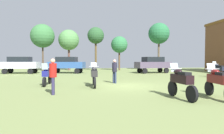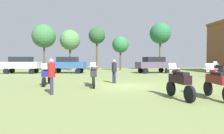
{
  "view_description": "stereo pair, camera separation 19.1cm",
  "coord_description": "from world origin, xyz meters",
  "px_view_note": "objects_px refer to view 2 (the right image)",
  "views": [
    {
      "loc": [
        -2.1,
        -12.0,
        1.67
      ],
      "look_at": [
        -0.35,
        3.46,
        1.08
      ],
      "focal_mm": 30.93,
      "sensor_mm": 36.0,
      "label": 1
    },
    {
      "loc": [
        -1.91,
        -12.02,
        1.67
      ],
      "look_at": [
        -0.35,
        3.46,
        1.08
      ],
      "focal_mm": 30.93,
      "sensor_mm": 36.0,
      "label": 2
    }
  ],
  "objects_px": {
    "tree_6": "(160,34)",
    "person_2": "(114,69)",
    "tree_4": "(97,36)",
    "tree_1": "(70,40)",
    "motorcycle_4": "(220,70)",
    "car_3": "(68,64)",
    "motorcycle_5": "(47,74)",
    "car_1": "(154,64)",
    "motorcycle_2": "(179,81)",
    "tree_5": "(120,45)",
    "person_1": "(52,74)",
    "motorcycle_3": "(217,82)",
    "motorcycle_8": "(93,75)",
    "car_2": "(21,64)",
    "tree_3": "(44,36)"
  },
  "relations": [
    {
      "from": "motorcycle_4",
      "to": "car_3",
      "type": "height_order",
      "value": "car_3"
    },
    {
      "from": "tree_6",
      "to": "motorcycle_8",
      "type": "bearing_deg",
      "value": -120.55
    },
    {
      "from": "motorcycle_2",
      "to": "tree_4",
      "type": "distance_m",
      "value": 22.71
    },
    {
      "from": "car_2",
      "to": "tree_3",
      "type": "bearing_deg",
      "value": -10.57
    },
    {
      "from": "tree_3",
      "to": "tree_6",
      "type": "xyz_separation_m",
      "value": [
        17.94,
        0.4,
        0.68
      ]
    },
    {
      "from": "tree_4",
      "to": "tree_1",
      "type": "bearing_deg",
      "value": 168.97
    },
    {
      "from": "motorcycle_8",
      "to": "car_3",
      "type": "xyz_separation_m",
      "value": [
        -3.09,
        12.3,
        0.45
      ]
    },
    {
      "from": "person_1",
      "to": "car_1",
      "type": "bearing_deg",
      "value": 139.04
    },
    {
      "from": "person_1",
      "to": "motorcycle_5",
      "type": "bearing_deg",
      "value": -170.25
    },
    {
      "from": "motorcycle_3",
      "to": "tree_6",
      "type": "xyz_separation_m",
      "value": [
        5.57,
        22.43,
        5.1
      ]
    },
    {
      "from": "motorcycle_4",
      "to": "person_1",
      "type": "xyz_separation_m",
      "value": [
        -13.4,
        -7.03,
        0.27
      ]
    },
    {
      "from": "tree_1",
      "to": "motorcycle_4",
      "type": "bearing_deg",
      "value": -43.65
    },
    {
      "from": "motorcycle_4",
      "to": "tree_1",
      "type": "xyz_separation_m",
      "value": [
        -14.94,
        14.26,
        3.96
      ]
    },
    {
      "from": "motorcycle_5",
      "to": "tree_5",
      "type": "distance_m",
      "value": 18.92
    },
    {
      "from": "car_2",
      "to": "person_2",
      "type": "xyz_separation_m",
      "value": [
        10.04,
        -10.77,
        -0.2
      ]
    },
    {
      "from": "car_1",
      "to": "car_3",
      "type": "bearing_deg",
      "value": 74.44
    },
    {
      "from": "motorcycle_8",
      "to": "tree_1",
      "type": "relative_size",
      "value": 0.34
    },
    {
      "from": "motorcycle_8",
      "to": "person_2",
      "type": "bearing_deg",
      "value": 45.09
    },
    {
      "from": "motorcycle_3",
      "to": "tree_4",
      "type": "relative_size",
      "value": 0.34
    },
    {
      "from": "motorcycle_3",
      "to": "tree_5",
      "type": "height_order",
      "value": "tree_5"
    },
    {
      "from": "person_2",
      "to": "motorcycle_5",
      "type": "bearing_deg",
      "value": -123.88
    },
    {
      "from": "motorcycle_5",
      "to": "person_2",
      "type": "distance_m",
      "value": 4.51
    },
    {
      "from": "car_3",
      "to": "tree_4",
      "type": "xyz_separation_m",
      "value": [
        3.72,
        5.67,
        4.13
      ]
    },
    {
      "from": "motorcycle_5",
      "to": "tree_5",
      "type": "bearing_deg",
      "value": -112.73
    },
    {
      "from": "motorcycle_5",
      "to": "tree_4",
      "type": "xyz_separation_m",
      "value": [
        3.64,
        16.99,
        4.59
      ]
    },
    {
      "from": "person_2",
      "to": "tree_5",
      "type": "bearing_deg",
      "value": 129.24
    },
    {
      "from": "motorcycle_4",
      "to": "car_3",
      "type": "bearing_deg",
      "value": 149.37
    },
    {
      "from": "motorcycle_2",
      "to": "motorcycle_5",
      "type": "distance_m",
      "value": 8.31
    },
    {
      "from": "motorcycle_4",
      "to": "car_2",
      "type": "bearing_deg",
      "value": 156.28
    },
    {
      "from": "car_1",
      "to": "person_2",
      "type": "relative_size",
      "value": 2.74
    },
    {
      "from": "car_3",
      "to": "tree_1",
      "type": "distance_m",
      "value": 7.39
    },
    {
      "from": "tree_5",
      "to": "tree_1",
      "type": "bearing_deg",
      "value": 175.16
    },
    {
      "from": "motorcycle_3",
      "to": "motorcycle_8",
      "type": "xyz_separation_m",
      "value": [
        -5.15,
        4.26,
        -0.01
      ]
    },
    {
      "from": "tree_3",
      "to": "tree_6",
      "type": "bearing_deg",
      "value": 1.28
    },
    {
      "from": "motorcycle_5",
      "to": "car_2",
      "type": "bearing_deg",
      "value": -63.44
    },
    {
      "from": "car_1",
      "to": "person_1",
      "type": "relative_size",
      "value": 2.67
    },
    {
      "from": "tree_4",
      "to": "tree_6",
      "type": "relative_size",
      "value": 0.88
    },
    {
      "from": "motorcycle_5",
      "to": "person_1",
      "type": "bearing_deg",
      "value": 106.79
    },
    {
      "from": "tree_1",
      "to": "tree_6",
      "type": "bearing_deg",
      "value": -2.44
    },
    {
      "from": "person_1",
      "to": "car_2",
      "type": "bearing_deg",
      "value": -162.67
    },
    {
      "from": "person_2",
      "to": "motorcycle_2",
      "type": "bearing_deg",
      "value": -20.3
    },
    {
      "from": "car_2",
      "to": "person_1",
      "type": "height_order",
      "value": "car_2"
    },
    {
      "from": "car_3",
      "to": "tree_5",
      "type": "height_order",
      "value": "tree_5"
    },
    {
      "from": "motorcycle_4",
      "to": "motorcycle_5",
      "type": "xyz_separation_m",
      "value": [
        -14.43,
        -3.54,
        -0.02
      ]
    },
    {
      "from": "person_2",
      "to": "motorcycle_4",
      "type": "bearing_deg",
      "value": 65.64
    },
    {
      "from": "motorcycle_3",
      "to": "tree_3",
      "type": "distance_m",
      "value": 25.65
    },
    {
      "from": "tree_1",
      "to": "tree_6",
      "type": "height_order",
      "value": "tree_6"
    },
    {
      "from": "tree_4",
      "to": "motorcycle_5",
      "type": "bearing_deg",
      "value": -102.08
    },
    {
      "from": "motorcycle_4",
      "to": "car_2",
      "type": "xyz_separation_m",
      "value": [
        -20.0,
        7.79,
        0.44
      ]
    },
    {
      "from": "tree_6",
      "to": "person_2",
      "type": "bearing_deg",
      "value": -119.13
    }
  ]
}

